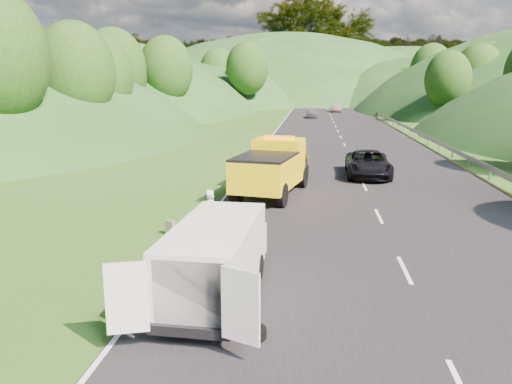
# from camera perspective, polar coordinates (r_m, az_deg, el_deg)

# --- Properties ---
(ground) EXTENTS (320.00, 320.00, 0.00)m
(ground) POSITION_cam_1_polar(r_m,az_deg,el_deg) (17.09, 5.46, -6.06)
(ground) COLOR #38661E
(ground) RESTS_ON ground
(road_surface) EXTENTS (14.00, 200.00, 0.02)m
(road_surface) POSITION_cam_1_polar(r_m,az_deg,el_deg) (56.54, 9.35, 6.85)
(road_surface) COLOR black
(road_surface) RESTS_ON ground
(guardrail) EXTENTS (0.06, 140.00, 1.52)m
(guardrail) POSITION_cam_1_polar(r_m,az_deg,el_deg) (69.66, 14.93, 7.63)
(guardrail) COLOR gray
(guardrail) RESTS_ON ground
(tree_line_left) EXTENTS (14.00, 140.00, 14.00)m
(tree_line_left) POSITION_cam_1_polar(r_m,az_deg,el_deg) (78.78, -7.73, 8.46)
(tree_line_left) COLOR #2D5619
(tree_line_left) RESTS_ON ground
(tree_line_right) EXTENTS (14.00, 140.00, 14.00)m
(tree_line_right) POSITION_cam_1_polar(r_m,az_deg,el_deg) (79.73, 23.30, 7.61)
(tree_line_right) COLOR #2D5619
(tree_line_right) RESTS_ON ground
(hills_backdrop) EXTENTS (201.00, 288.60, 44.00)m
(hills_backdrop) POSITION_cam_1_polar(r_m,az_deg,el_deg) (151.14, 9.02, 10.31)
(hills_backdrop) COLOR #2D5B23
(hills_backdrop) RESTS_ON ground
(tow_truck) EXTENTS (3.53, 6.78, 2.78)m
(tow_truck) POSITION_cam_1_polar(r_m,az_deg,el_deg) (24.17, 1.88, 2.81)
(tow_truck) COLOR black
(tow_truck) RESTS_ON ground
(white_van) EXTENTS (3.12, 5.80, 2.02)m
(white_van) POSITION_cam_1_polar(r_m,az_deg,el_deg) (12.64, -4.53, -7.34)
(white_van) COLOR black
(white_van) RESTS_ON ground
(woman) EXTENTS (0.48, 0.65, 1.77)m
(woman) POSITION_cam_1_polar(r_m,az_deg,el_deg) (17.67, -5.07, -5.43)
(woman) COLOR silver
(woman) RESTS_ON ground
(child) EXTENTS (0.55, 0.55, 0.90)m
(child) POSITION_cam_1_polar(r_m,az_deg,el_deg) (17.76, -2.69, -5.30)
(child) COLOR tan
(child) RESTS_ON ground
(worker) EXTENTS (1.20, 1.04, 1.61)m
(worker) POSITION_cam_1_polar(r_m,az_deg,el_deg) (11.67, -3.87, -15.23)
(worker) COLOR black
(worker) RESTS_ON ground
(suitcase) EXTENTS (0.38, 0.31, 0.54)m
(suitcase) POSITION_cam_1_polar(r_m,az_deg,el_deg) (18.29, -9.75, -4.06)
(suitcase) COLOR #62634A
(suitcase) RESTS_ON ground
(spare_tire) EXTENTS (0.65, 0.65, 0.20)m
(spare_tire) POSITION_cam_1_polar(r_m,az_deg,el_deg) (11.25, -0.48, -16.33)
(spare_tire) COLOR black
(spare_tire) RESTS_ON ground
(passing_suv) EXTENTS (2.61, 5.42, 1.49)m
(passing_suv) POSITION_cam_1_polar(r_m,az_deg,el_deg) (29.87, 12.62, 1.74)
(passing_suv) COLOR black
(passing_suv) RESTS_ON ground
(dist_car_a) EXTENTS (1.64, 4.07, 1.39)m
(dist_car_a) POSITION_cam_1_polar(r_m,az_deg,el_deg) (77.25, 6.39, 8.41)
(dist_car_a) COLOR #4D4D52
(dist_car_a) RESTS_ON ground
(dist_car_b) EXTENTS (1.57, 4.51, 1.49)m
(dist_car_b) POSITION_cam_1_polar(r_m,az_deg,el_deg) (93.08, 9.18, 9.02)
(dist_car_b) COLOR brown
(dist_car_b) RESTS_ON ground
(dist_car_c) EXTENTS (1.79, 4.40, 1.28)m
(dist_car_c) POSITION_cam_1_polar(r_m,az_deg,el_deg) (111.85, 8.41, 9.60)
(dist_car_c) COLOR brown
(dist_car_c) RESTS_ON ground
(dist_car_d) EXTENTS (1.64, 4.07, 1.39)m
(dist_car_d) POSITION_cam_1_polar(r_m,az_deg,el_deg) (117.71, 8.83, 9.73)
(dist_car_d) COLOR #543967
(dist_car_d) RESTS_ON ground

